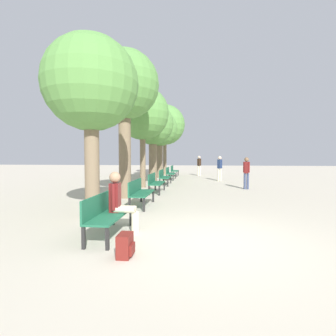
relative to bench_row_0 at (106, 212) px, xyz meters
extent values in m
plane|color=beige|center=(2.05, -0.08, -0.51)|extent=(80.00, 80.00, 0.00)
cube|color=#1E6042|center=(0.10, 0.00, -0.07)|extent=(0.53, 1.75, 0.04)
cube|color=#1E6042|center=(-0.15, 0.00, 0.15)|extent=(0.04, 1.75, 0.41)
cube|color=black|center=(0.32, -0.83, -0.30)|extent=(0.06, 0.06, 0.41)
cube|color=black|center=(0.32, 0.83, -0.30)|extent=(0.06, 0.06, 0.41)
cube|color=black|center=(-0.12, -0.83, -0.30)|extent=(0.06, 0.06, 0.41)
cube|color=black|center=(-0.12, 0.83, -0.30)|extent=(0.06, 0.06, 0.41)
cube|color=#1E6042|center=(0.10, 3.21, -0.07)|extent=(0.53, 1.75, 0.04)
cube|color=#1E6042|center=(-0.15, 3.21, 0.15)|extent=(0.04, 1.75, 0.41)
cube|color=black|center=(0.32, 2.38, -0.30)|extent=(0.06, 0.06, 0.41)
cube|color=black|center=(0.32, 4.04, -0.30)|extent=(0.06, 0.06, 0.41)
cube|color=black|center=(-0.12, 2.38, -0.30)|extent=(0.06, 0.06, 0.41)
cube|color=black|center=(-0.12, 4.04, -0.30)|extent=(0.06, 0.06, 0.41)
cube|color=#1E6042|center=(0.10, 6.42, -0.07)|extent=(0.53, 1.75, 0.04)
cube|color=#1E6042|center=(-0.15, 6.42, 0.15)|extent=(0.04, 1.75, 0.41)
cube|color=black|center=(0.32, 5.59, -0.30)|extent=(0.06, 0.06, 0.41)
cube|color=black|center=(0.32, 7.25, -0.30)|extent=(0.06, 0.06, 0.41)
cube|color=black|center=(-0.12, 5.59, -0.30)|extent=(0.06, 0.06, 0.41)
cube|color=black|center=(-0.12, 7.25, -0.30)|extent=(0.06, 0.06, 0.41)
cube|color=#1E6042|center=(0.10, 9.63, -0.07)|extent=(0.53, 1.75, 0.04)
cube|color=#1E6042|center=(-0.15, 9.63, 0.15)|extent=(0.04, 1.75, 0.41)
cube|color=black|center=(0.32, 8.80, -0.30)|extent=(0.06, 0.06, 0.41)
cube|color=black|center=(0.32, 10.46, -0.30)|extent=(0.06, 0.06, 0.41)
cube|color=black|center=(-0.12, 8.80, -0.30)|extent=(0.06, 0.06, 0.41)
cube|color=black|center=(-0.12, 10.46, -0.30)|extent=(0.06, 0.06, 0.41)
cube|color=#1E6042|center=(0.10, 12.84, -0.07)|extent=(0.53, 1.75, 0.04)
cube|color=#1E6042|center=(-0.15, 12.84, 0.15)|extent=(0.04, 1.75, 0.41)
cube|color=black|center=(0.32, 12.01, -0.30)|extent=(0.06, 0.06, 0.41)
cube|color=black|center=(0.32, 13.67, -0.30)|extent=(0.06, 0.06, 0.41)
cube|color=black|center=(-0.12, 12.01, -0.30)|extent=(0.06, 0.06, 0.41)
cube|color=black|center=(-0.12, 13.67, -0.30)|extent=(0.06, 0.06, 0.41)
cube|color=#1E6042|center=(0.10, 16.05, -0.07)|extent=(0.53, 1.75, 0.04)
cube|color=#1E6042|center=(-0.15, 16.05, 0.15)|extent=(0.04, 1.75, 0.41)
cube|color=black|center=(0.32, 15.22, -0.30)|extent=(0.06, 0.06, 0.41)
cube|color=black|center=(0.32, 16.87, -0.30)|extent=(0.06, 0.06, 0.41)
cube|color=black|center=(-0.12, 15.22, -0.30)|extent=(0.06, 0.06, 0.41)
cube|color=black|center=(-0.12, 16.87, -0.30)|extent=(0.06, 0.06, 0.41)
cylinder|color=#7A664C|center=(-0.95, 1.60, 0.95)|extent=(0.39, 0.39, 2.92)
sphere|color=#568E42|center=(-0.95, 1.60, 3.11)|extent=(2.55, 2.55, 2.55)
cylinder|color=#7A664C|center=(-0.95, 4.87, 1.35)|extent=(0.48, 0.48, 3.71)
sphere|color=#568E42|center=(-0.95, 4.87, 3.95)|extent=(2.73, 2.73, 2.73)
cylinder|color=#7A664C|center=(-0.95, 8.31, 1.06)|extent=(0.29, 0.29, 3.13)
sphere|color=#568E42|center=(-0.95, 8.31, 3.39)|extent=(2.77, 2.77, 2.77)
cylinder|color=#7A664C|center=(-0.95, 11.47, 0.98)|extent=(0.52, 0.52, 2.98)
sphere|color=#568E42|center=(-0.95, 11.47, 3.21)|extent=(2.70, 2.70, 2.70)
cylinder|color=#7A664C|center=(-0.95, 14.52, 1.00)|extent=(0.48, 0.48, 3.01)
sphere|color=#568E42|center=(-0.95, 14.52, 3.25)|extent=(2.70, 2.70, 2.70)
cylinder|color=#7A664C|center=(-0.95, 17.78, 1.21)|extent=(0.31, 0.31, 3.42)
sphere|color=#568E42|center=(-0.95, 17.78, 3.89)|extent=(3.54, 3.54, 3.54)
cylinder|color=beige|center=(0.35, 0.15, 0.01)|extent=(0.44, 0.13, 0.13)
cylinder|color=beige|center=(0.57, 0.15, -0.28)|extent=(0.13, 0.13, 0.45)
cylinder|color=beige|center=(0.35, 0.31, 0.01)|extent=(0.44, 0.13, 0.13)
cylinder|color=beige|center=(0.57, 0.31, -0.28)|extent=(0.13, 0.13, 0.45)
cube|color=maroon|center=(0.13, 0.23, 0.26)|extent=(0.20, 0.24, 0.63)
cylinder|color=maroon|center=(0.13, 0.10, 0.29)|extent=(0.09, 0.09, 0.57)
cylinder|color=maroon|center=(0.13, 0.36, 0.29)|extent=(0.09, 0.09, 0.57)
sphere|color=#A37A5B|center=(0.13, 0.23, 0.70)|extent=(0.24, 0.24, 0.24)
cube|color=maroon|center=(0.71, -1.09, -0.31)|extent=(0.21, 0.36, 0.38)
cube|color=maroon|center=(0.83, -1.09, -0.37)|extent=(0.04, 0.25, 0.17)
cylinder|color=beige|center=(1.99, 16.71, -0.09)|extent=(0.12, 0.12, 0.84)
cylinder|color=beige|center=(2.14, 16.71, -0.09)|extent=(0.12, 0.12, 0.84)
cube|color=black|center=(2.07, 16.71, 0.63)|extent=(0.30, 0.30, 0.59)
cylinder|color=black|center=(1.94, 16.71, 0.64)|extent=(0.09, 0.09, 0.56)
cylinder|color=black|center=(2.19, 16.71, 0.64)|extent=(0.09, 0.09, 0.56)
sphere|color=beige|center=(2.07, 16.71, 1.04)|extent=(0.23, 0.23, 0.23)
cylinder|color=#384260|center=(4.27, 8.10, -0.10)|extent=(0.12, 0.12, 0.80)
cylinder|color=#384260|center=(4.41, 8.10, -0.10)|extent=(0.12, 0.12, 0.80)
cube|color=maroon|center=(4.34, 8.10, 0.58)|extent=(0.24, 0.26, 0.57)
cylinder|color=maroon|center=(4.22, 8.10, 0.60)|extent=(0.08, 0.08, 0.54)
cylinder|color=maroon|center=(4.46, 8.10, 0.60)|extent=(0.08, 0.08, 0.54)
sphere|color=brown|center=(4.34, 8.10, 0.98)|extent=(0.22, 0.22, 0.22)
cylinder|color=beige|center=(3.31, 12.32, -0.09)|extent=(0.12, 0.12, 0.83)
cylinder|color=beige|center=(3.46, 12.32, -0.09)|extent=(0.12, 0.12, 0.83)
cube|color=navy|center=(3.38, 12.32, 0.62)|extent=(0.29, 0.29, 0.59)
cylinder|color=navy|center=(3.26, 12.32, 0.63)|extent=(0.09, 0.09, 0.56)
cylinder|color=navy|center=(3.51, 12.32, 0.63)|extent=(0.09, 0.09, 0.56)
sphere|color=beige|center=(3.38, 12.32, 1.03)|extent=(0.22, 0.22, 0.22)
camera|label=1|loc=(1.89, -5.25, 1.17)|focal=28.00mm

